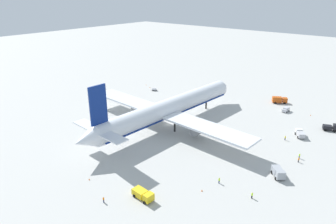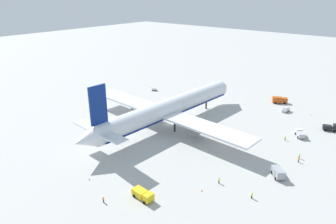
# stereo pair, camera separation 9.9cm
# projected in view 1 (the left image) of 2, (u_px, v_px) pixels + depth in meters

# --- Properties ---
(ground_plane) EXTENTS (600.00, 600.00, 0.00)m
(ground_plane) POSITION_uv_depth(u_px,v_px,m) (170.00, 125.00, 120.04)
(ground_plane) COLOR #B2B2AD
(airliner) EXTENTS (80.83, 75.39, 22.98)m
(airliner) POSITION_uv_depth(u_px,v_px,m) (168.00, 109.00, 116.61)
(airliner) COLOR silver
(airliner) RESTS_ON ground
(service_truck_0) EXTENTS (5.30, 5.06, 2.76)m
(service_truck_0) POSITION_uv_depth(u_px,v_px,m) (278.00, 172.00, 86.05)
(service_truck_0) COLOR #999EA5
(service_truck_0) RESTS_ON ground
(service_truck_1) EXTENTS (3.86, 5.41, 2.74)m
(service_truck_1) POSITION_uv_depth(u_px,v_px,m) (331.00, 127.00, 114.36)
(service_truck_1) COLOR black
(service_truck_1) RESTS_ON ground
(service_truck_2) EXTENTS (3.07, 6.11, 2.38)m
(service_truck_2) POSITION_uv_depth(u_px,v_px,m) (143.00, 194.00, 77.01)
(service_truck_2) COLOR yellow
(service_truck_2) RESTS_ON ground
(service_truck_4) EXTENTS (5.57, 6.80, 2.90)m
(service_truck_4) POSITION_uv_depth(u_px,v_px,m) (279.00, 100.00, 142.36)
(service_truck_4) COLOR #BF4C14
(service_truck_4) RESTS_ON ground
(service_truck_5) EXTENTS (5.39, 4.64, 2.26)m
(service_truck_5) POSITION_uv_depth(u_px,v_px,m) (300.00, 133.00, 109.76)
(service_truck_5) COLOR white
(service_truck_5) RESTS_ON ground
(service_van) EXTENTS (4.25, 2.16, 1.97)m
(service_van) POSITION_uv_depth(u_px,v_px,m) (286.00, 109.00, 132.43)
(service_van) COLOR silver
(service_van) RESTS_ON ground
(baggage_cart_0) EXTENTS (2.75, 3.00, 1.44)m
(baggage_cart_0) POSITION_uv_depth(u_px,v_px,m) (154.00, 89.00, 160.17)
(baggage_cart_0) COLOR #595B60
(baggage_cart_0) RESTS_ON ground
(baggage_cart_1) EXTENTS (1.94, 3.38, 1.47)m
(baggage_cart_1) POSITION_uv_depth(u_px,v_px,m) (211.00, 92.00, 155.07)
(baggage_cart_1) COLOR #595B60
(baggage_cart_1) RESTS_ON ground
(ground_worker_0) EXTENTS (0.43, 0.43, 1.77)m
(ground_worker_0) POSITION_uv_depth(u_px,v_px,m) (219.00, 180.00, 83.29)
(ground_worker_0) COLOR navy
(ground_worker_0) RESTS_ON ground
(ground_worker_1) EXTENTS (0.56, 0.56, 1.75)m
(ground_worker_1) POSITION_uv_depth(u_px,v_px,m) (252.00, 195.00, 77.28)
(ground_worker_1) COLOR black
(ground_worker_1) RESTS_ON ground
(ground_worker_2) EXTENTS (0.56, 0.56, 1.61)m
(ground_worker_2) POSITION_uv_depth(u_px,v_px,m) (104.00, 200.00, 75.81)
(ground_worker_2) COLOR navy
(ground_worker_2) RESTS_ON ground
(ground_worker_3) EXTENTS (0.51, 0.51, 1.60)m
(ground_worker_3) POSITION_uv_depth(u_px,v_px,m) (299.00, 160.00, 93.55)
(ground_worker_3) COLOR #3F3F47
(ground_worker_3) RESTS_ON ground
(ground_worker_4) EXTENTS (0.49, 0.49, 1.66)m
(ground_worker_4) POSITION_uv_depth(u_px,v_px,m) (285.00, 138.00, 107.33)
(ground_worker_4) COLOR #3F3F47
(ground_worker_4) RESTS_ON ground
(ground_worker_5) EXTENTS (0.47, 0.47, 1.71)m
(ground_worker_5) POSITION_uv_depth(u_px,v_px,m) (299.00, 156.00, 95.61)
(ground_worker_5) COLOR #3F3F47
(ground_worker_5) RESTS_ON ground
(traffic_cone_0) EXTENTS (0.36, 0.36, 0.55)m
(traffic_cone_0) POSITION_uv_depth(u_px,v_px,m) (202.00, 190.00, 80.21)
(traffic_cone_0) COLOR orange
(traffic_cone_0) RESTS_ON ground
(traffic_cone_1) EXTENTS (0.36, 0.36, 0.55)m
(traffic_cone_1) POSITION_uv_depth(u_px,v_px,m) (146.00, 85.00, 169.43)
(traffic_cone_1) COLOR orange
(traffic_cone_1) RESTS_ON ground
(traffic_cone_2) EXTENTS (0.36, 0.36, 0.55)m
(traffic_cone_2) POSITION_uv_depth(u_px,v_px,m) (311.00, 115.00, 128.50)
(traffic_cone_2) COLOR orange
(traffic_cone_2) RESTS_ON ground
(traffic_cone_3) EXTENTS (0.36, 0.36, 0.55)m
(traffic_cone_3) POSITION_uv_depth(u_px,v_px,m) (150.00, 87.00, 164.88)
(traffic_cone_3) COLOR orange
(traffic_cone_3) RESTS_ON ground
(traffic_cone_4) EXTENTS (0.36, 0.36, 0.55)m
(traffic_cone_4) POSITION_uv_depth(u_px,v_px,m) (89.00, 179.00, 84.94)
(traffic_cone_4) COLOR orange
(traffic_cone_4) RESTS_ON ground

